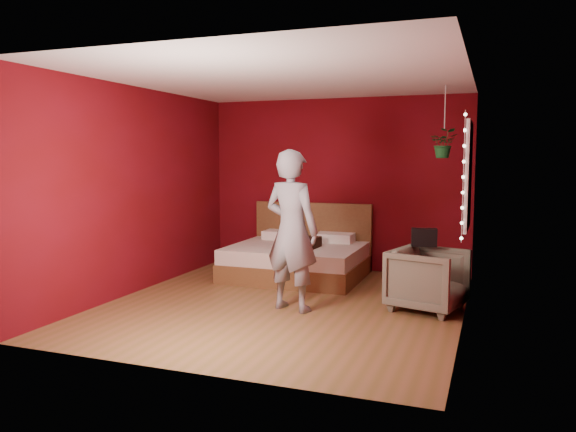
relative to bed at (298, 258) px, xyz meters
name	(u,v)px	position (x,y,z in m)	size (l,w,h in m)	color
floor	(285,304)	(0.36, -1.50, -0.26)	(4.50, 4.50, 0.00)	brown
room_walls	(285,160)	(0.36, -1.50, 1.41)	(4.04, 4.54, 2.62)	maroon
window	(468,176)	(2.32, -0.60, 1.24)	(0.05, 0.97, 1.27)	white
fairy_lights	(463,177)	(2.30, -1.13, 1.24)	(0.04, 0.04, 1.45)	silver
bed	(298,258)	(0.00, 0.00, 0.00)	(1.85, 1.57, 1.02)	brown
person	(292,231)	(0.51, -1.71, 0.64)	(0.66, 0.43, 1.80)	gray
armchair	(428,280)	(1.96, -1.20, 0.09)	(0.75, 0.77, 0.70)	#6C6955
handbag	(424,237)	(1.88, -1.02, 0.54)	(0.29, 0.14, 0.20)	black
throw_pillow	(303,242)	(0.14, -0.20, 0.27)	(0.40, 0.40, 0.14)	black
hanging_plant	(444,143)	(2.01, -0.26, 1.62)	(0.33, 0.29, 0.90)	silver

